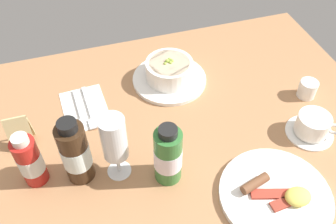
# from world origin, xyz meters

# --- Properties ---
(ground_plane) EXTENTS (1.10, 0.84, 0.03)m
(ground_plane) POSITION_xyz_m (0.00, 0.00, -0.01)
(ground_plane) COLOR #A8754C
(porridge_bowl) EXTENTS (0.22, 0.22, 0.08)m
(porridge_bowl) POSITION_xyz_m (-0.02, -0.19, 0.03)
(porridge_bowl) COLOR white
(porridge_bowl) RESTS_ON ground_plane
(cutlery_setting) EXTENTS (0.13, 0.17, 0.01)m
(cutlery_setting) POSITION_xyz_m (0.24, -0.14, 0.00)
(cutlery_setting) COLOR white
(cutlery_setting) RESTS_ON ground_plane
(coffee_cup) EXTENTS (0.12, 0.12, 0.06)m
(coffee_cup) POSITION_xyz_m (-0.31, 0.11, 0.03)
(coffee_cup) COLOR white
(coffee_cup) RESTS_ON ground_plane
(creamer_jug) EXTENTS (0.06, 0.05, 0.06)m
(creamer_jug) POSITION_xyz_m (-0.37, -0.01, 0.03)
(creamer_jug) COLOR white
(creamer_jug) RESTS_ON ground_plane
(wine_glass) EXTENTS (0.06, 0.06, 0.18)m
(wine_glass) POSITION_xyz_m (0.19, 0.08, 0.12)
(wine_glass) COLOR white
(wine_glass) RESTS_ON ground_plane
(sauce_bottle_brown) EXTENTS (0.06, 0.06, 0.18)m
(sauce_bottle_brown) POSITION_xyz_m (0.28, 0.06, 0.08)
(sauce_bottle_brown) COLOR #382314
(sauce_bottle_brown) RESTS_ON ground_plane
(sauce_bottle_green) EXTENTS (0.06, 0.06, 0.17)m
(sauce_bottle_green) POSITION_xyz_m (0.08, 0.13, 0.08)
(sauce_bottle_green) COLOR #337233
(sauce_bottle_green) RESTS_ON ground_plane
(sauce_bottle_red) EXTENTS (0.05, 0.05, 0.15)m
(sauce_bottle_red) POSITION_xyz_m (0.38, 0.04, 0.07)
(sauce_bottle_red) COLOR #B21E19
(sauce_bottle_red) RESTS_ON ground_plane
(breakfast_plate) EXTENTS (0.25, 0.25, 0.04)m
(breakfast_plate) POSITION_xyz_m (-0.13, 0.25, 0.01)
(breakfast_plate) COLOR white
(breakfast_plate) RESTS_ON ground_plane
(menu_card) EXTENTS (0.06, 0.05, 0.10)m
(menu_card) POSITION_xyz_m (0.40, -0.07, 0.05)
(menu_card) COLOR #CCB77C
(menu_card) RESTS_ON ground_plane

